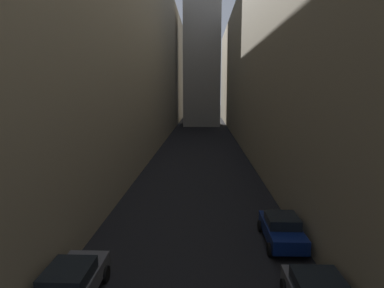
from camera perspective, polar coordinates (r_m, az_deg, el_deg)
The scene contains 5 objects.
ground_plane at distance 41.12m, azimuth 1.43°, elevation -1.40°, with size 264.00×264.00×0.00m, color black.
building_block_left at distance 44.58m, azimuth -15.28°, elevation 15.59°, with size 13.85×108.00×25.51m, color gray.
building_block_right at distance 43.83m, azimuth 16.49°, elevation 13.35°, with size 11.03×108.00×22.02m, color gray.
parked_car_left_third at distance 13.49m, azimuth -20.72°, elevation -22.23°, with size 1.91×4.36×1.47m.
parked_car_right_far at distance 17.61m, azimuth 15.48°, elevation -14.19°, with size 1.90×3.92×1.47m.
Camera 1 is at (0.39, 7.60, 7.70)m, focal length 30.39 mm.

